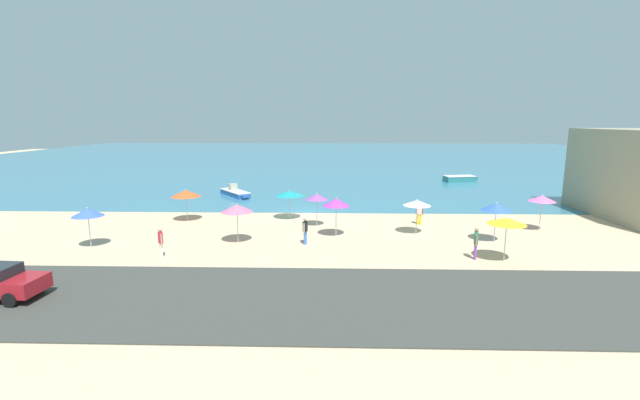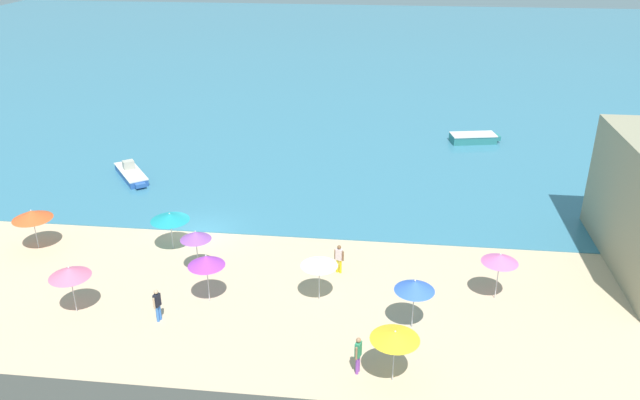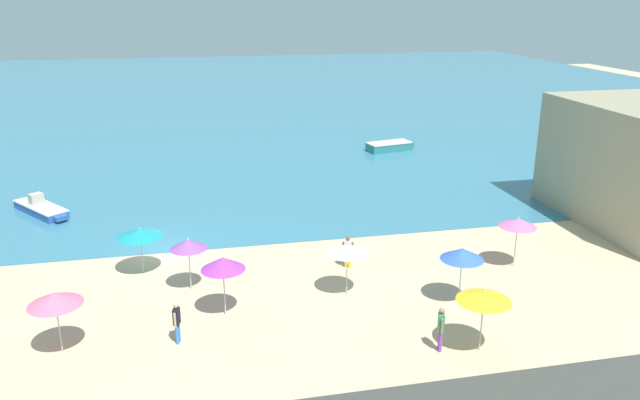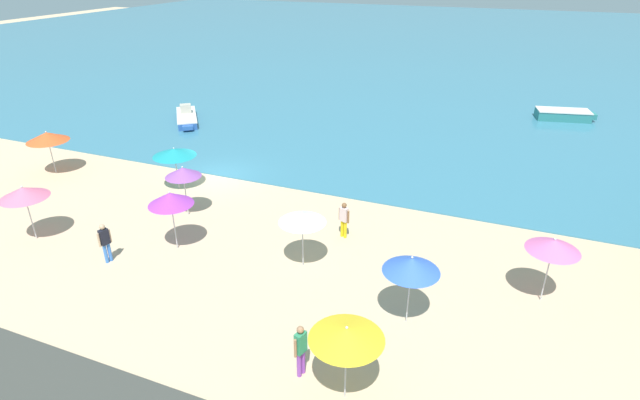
# 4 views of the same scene
# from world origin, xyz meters

# --- Properties ---
(ground_plane) EXTENTS (160.00, 160.00, 0.00)m
(ground_plane) POSITION_xyz_m (0.00, 0.00, 0.00)
(ground_plane) COLOR #CDAF8A
(sea) EXTENTS (150.00, 110.00, 0.05)m
(sea) POSITION_xyz_m (0.00, 55.00, 0.03)
(sea) COLOR teal
(sea) RESTS_ON ground_plane
(beach_umbrella_0) EXTENTS (1.89, 1.89, 2.73)m
(beach_umbrella_0) POSITION_xyz_m (2.60, -7.41, 2.39)
(beach_umbrella_0) COLOR #B2B2B7
(beach_umbrella_0) RESTS_ON ground_plane
(beach_umbrella_1) EXTENTS (1.86, 1.86, 2.64)m
(beach_umbrella_1) POSITION_xyz_m (17.26, -5.43, 2.35)
(beach_umbrella_1) COLOR #B2B2B7
(beach_umbrella_1) RESTS_ON ground_plane
(beach_umbrella_2) EXTENTS (2.10, 2.10, 2.57)m
(beach_umbrella_2) POSITION_xyz_m (12.04, -12.37, 2.32)
(beach_umbrella_2) COLOR #B2B2B7
(beach_umbrella_2) RESTS_ON ground_plane
(beach_umbrella_3) EXTENTS (1.71, 1.71, 2.56)m
(beach_umbrella_3) POSITION_xyz_m (1.20, -4.62, 2.26)
(beach_umbrella_3) COLOR #B2B2B7
(beach_umbrella_3) RESTS_ON ground_plane
(beach_umbrella_4) EXTENTS (2.29, 2.29, 2.36)m
(beach_umbrella_4) POSITION_xyz_m (-1.09, -2.24, 2.09)
(beach_umbrella_4) COLOR #B2B2B7
(beach_umbrella_4) RESTS_ON ground_plane
(beach_umbrella_6) EXTENTS (2.03, 2.03, 2.60)m
(beach_umbrella_6) POSITION_xyz_m (-3.77, -9.10, 2.29)
(beach_umbrella_6) COLOR #B2B2B7
(beach_umbrella_6) RESTS_ON ground_plane
(beach_umbrella_7) EXTENTS (1.90, 1.90, 2.48)m
(beach_umbrella_7) POSITION_xyz_m (8.20, -6.60, 2.21)
(beach_umbrella_7) COLOR #B2B2B7
(beach_umbrella_7) RESTS_ON ground_plane
(beach_umbrella_8) EXTENTS (1.92, 1.92, 2.66)m
(beach_umbrella_8) POSITION_xyz_m (12.93, -8.45, 2.33)
(beach_umbrella_8) COLOR #B2B2B7
(beach_umbrella_8) RESTS_ON ground_plane
(bather_0) EXTENTS (0.54, 0.33, 1.71)m
(bather_0) POSITION_xyz_m (8.98, -3.81, 0.96)
(bather_0) COLOR yellow
(bather_0) RESTS_ON ground_plane
(bather_1) EXTENTS (0.31, 0.55, 1.75)m
(bather_1) POSITION_xyz_m (0.62, -9.34, 0.99)
(bather_1) COLOR #3A73CC
(bather_1) RESTS_ON ground_plane
(bather_3) EXTENTS (0.31, 0.55, 1.83)m
(bather_3) POSITION_xyz_m (10.52, -12.04, 1.03)
(bather_3) COLOR purple
(bather_3) RESTS_ON ground_plane
(skiff_nearshore) EXTENTS (4.43, 2.44, 0.75)m
(skiff_nearshore) POSITION_xyz_m (18.76, 19.22, 0.43)
(skiff_nearshore) COLOR teal
(skiff_nearshore) RESTS_ON sea
(skiff_offshore) EXTENTS (3.90, 4.65, 1.20)m
(skiff_offshore) POSITION_xyz_m (-7.81, 7.99, 0.38)
(skiff_offshore) COLOR #2B57A4
(skiff_offshore) RESTS_ON sea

